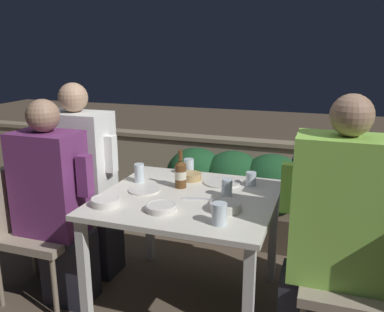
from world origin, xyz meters
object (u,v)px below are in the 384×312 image
object	(u,v)px
person_green_blouse	(333,235)
beer_bottle	(181,173)
person_white_polo	(83,181)
chair_right_near	(374,272)
chair_left_near	(30,218)
person_navy_jumper	(335,216)
chair_left_far	(60,198)
person_purple_stripe	(56,204)
chair_right_far	(371,240)
potted_plant	(95,181)

from	to	relation	value
person_green_blouse	beer_bottle	bearing A→B (deg)	161.01
person_white_polo	chair_right_near	world-z (taller)	person_white_polo
chair_right_near	chair_left_near	bearing A→B (deg)	-179.73
person_green_blouse	person_navy_jumper	world-z (taller)	person_green_blouse
chair_left_near	person_navy_jumper	size ratio (longest dim) A/B	0.68
chair_left_near	chair_left_far	world-z (taller)	same
person_white_polo	chair_right_near	xyz separation A→B (m)	(1.80, -0.34, -0.15)
person_navy_jumper	chair_left_far	bearing A→B (deg)	-179.38
person_purple_stripe	person_green_blouse	distance (m)	1.57
person_white_polo	chair_left_near	bearing A→B (deg)	-115.21
person_purple_stripe	chair_right_far	world-z (taller)	person_purple_stripe
chair_right_near	beer_bottle	size ratio (longest dim) A/B	3.62
person_purple_stripe	chair_right_near	distance (m)	1.77
person_green_blouse	person_white_polo	bearing A→B (deg)	168.15
person_purple_stripe	person_navy_jumper	size ratio (longest dim) A/B	1.01
person_purple_stripe	beer_bottle	bearing A→B (deg)	24.83
person_white_polo	person_navy_jumper	distance (m)	1.62
person_purple_stripe	chair_right_far	bearing A→B (deg)	11.60
chair_right_far	beer_bottle	size ratio (longest dim) A/B	3.62
chair_left_near	chair_left_far	size ratio (longest dim) A/B	1.00
chair_left_far	person_navy_jumper	distance (m)	1.82
person_purple_stripe	chair_left_near	bearing A→B (deg)	180.00
chair_right_near	person_navy_jumper	world-z (taller)	person_navy_jumper
chair_right_far	person_navy_jumper	distance (m)	0.23
person_purple_stripe	beer_bottle	distance (m)	0.77
person_green_blouse	potted_plant	xyz separation A→B (m)	(-1.98, 1.06, -0.28)
beer_bottle	person_navy_jumper	bearing A→B (deg)	3.22
person_green_blouse	beer_bottle	distance (m)	0.95
potted_plant	person_green_blouse	bearing A→B (deg)	-28.06
person_purple_stripe	chair_right_near	xyz separation A→B (m)	(1.77, 0.01, -0.12)
person_navy_jumper	potted_plant	world-z (taller)	person_navy_jumper
person_navy_jumper	chair_right_far	bearing A→B (deg)	-0.00
chair_left_near	beer_bottle	size ratio (longest dim) A/B	3.62
person_navy_jumper	potted_plant	xyz separation A→B (m)	(-1.99, 0.70, -0.23)
chair_right_near	potted_plant	world-z (taller)	chair_right_near
beer_bottle	potted_plant	bearing A→B (deg)	145.51
person_purple_stripe	person_navy_jumper	world-z (taller)	person_purple_stripe
chair_left_near	beer_bottle	bearing A→B (deg)	19.71
chair_right_far	chair_left_near	bearing A→B (deg)	-169.54
chair_right_far	chair_right_near	bearing A→B (deg)	-92.74
chair_left_far	beer_bottle	distance (m)	0.96
chair_right_near	potted_plant	size ratio (longest dim) A/B	1.32
chair_left_near	person_purple_stripe	distance (m)	0.23
chair_left_far	chair_right_near	bearing A→B (deg)	-9.57
person_white_polo	potted_plant	bearing A→B (deg)	117.56
person_green_blouse	potted_plant	world-z (taller)	person_green_blouse
person_purple_stripe	beer_bottle	xyz separation A→B (m)	(0.68, 0.32, 0.16)
person_purple_stripe	chair_left_far	xyz separation A→B (m)	(-0.23, 0.35, -0.12)
chair_left_far	potted_plant	bearing A→B (deg)	103.95
chair_right_near	person_green_blouse	distance (m)	0.25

